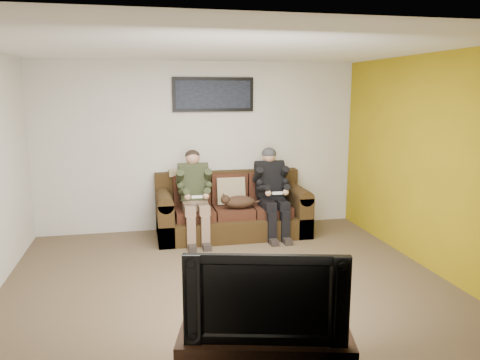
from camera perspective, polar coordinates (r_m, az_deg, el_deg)
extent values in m
plane|color=brown|center=(5.49, -1.57, -12.29)|extent=(5.00, 5.00, 0.00)
plane|color=silver|center=(5.07, -1.73, 15.86)|extent=(5.00, 5.00, 0.00)
plane|color=beige|center=(7.32, -4.87, 4.07)|extent=(5.00, 0.00, 5.00)
plane|color=beige|center=(2.99, 6.28, -5.80)|extent=(5.00, 0.00, 5.00)
plane|color=beige|center=(6.09, 22.18, 1.95)|extent=(0.00, 4.50, 4.50)
plane|color=#A58B10|center=(6.08, 22.10, 1.95)|extent=(0.00, 4.50, 4.50)
cube|color=#33230F|center=(7.13, -0.93, -5.49)|extent=(2.25, 0.97, 0.31)
cube|color=#33230F|center=(7.38, -1.52, -1.24)|extent=(2.25, 0.20, 0.61)
cube|color=#33230F|center=(6.97, -9.16, -4.70)|extent=(0.23, 0.97, 0.61)
cube|color=#33230F|center=(7.35, 6.86, -3.84)|extent=(0.23, 0.97, 0.61)
cylinder|color=#33230F|center=(6.90, -9.24, -2.24)|extent=(0.23, 0.97, 0.23)
cylinder|color=#33230F|center=(7.27, 6.91, -1.49)|extent=(0.23, 0.97, 0.23)
cube|color=#3D1E12|center=(6.94, -5.58, -4.08)|extent=(0.56, 0.61, 0.14)
cube|color=#3D1E12|center=(7.15, -5.89, -1.19)|extent=(0.56, 0.14, 0.45)
cube|color=#3D1E12|center=(7.02, -0.86, -3.84)|extent=(0.56, 0.61, 0.14)
cube|color=#3D1E12|center=(7.23, -1.32, -0.99)|extent=(0.56, 0.14, 0.45)
cube|color=#3D1E12|center=(7.15, 3.72, -3.58)|extent=(0.56, 0.61, 0.14)
cube|color=#3D1E12|center=(7.36, 3.13, -0.80)|extent=(0.56, 0.14, 0.45)
cube|color=#9A8765|center=(7.12, -1.14, -1.34)|extent=(0.43, 0.21, 0.43)
cube|color=#C6BC91|center=(7.21, -6.85, 0.89)|extent=(0.46, 0.23, 0.08)
cube|color=#856953|center=(6.87, -5.57, -3.00)|extent=(0.36, 0.30, 0.14)
cube|color=#2C331E|center=(6.90, -5.71, -0.38)|extent=(0.40, 0.30, 0.53)
cylinder|color=#2C331E|center=(6.89, -5.76, 1.36)|extent=(0.44, 0.18, 0.18)
sphere|color=#A87860|center=(6.88, -5.81, 2.70)|extent=(0.21, 0.21, 0.21)
cube|color=#856953|center=(6.67, -6.22, -3.52)|extent=(0.15, 0.42, 0.13)
cube|color=#856953|center=(6.69, -4.52, -3.44)|extent=(0.15, 0.42, 0.13)
cube|color=#856953|center=(6.56, -5.99, -6.36)|extent=(0.12, 0.13, 0.45)
cube|color=#856953|center=(6.58, -4.25, -6.27)|extent=(0.12, 0.13, 0.45)
cube|color=black|center=(6.54, -5.88, -8.12)|extent=(0.11, 0.26, 0.08)
cube|color=black|center=(6.56, -4.13, -8.02)|extent=(0.11, 0.26, 0.08)
cylinder|color=#2C331E|center=(6.80, -7.33, 0.26)|extent=(0.11, 0.30, 0.28)
cylinder|color=#2C331E|center=(6.84, -4.00, 0.39)|extent=(0.11, 0.30, 0.28)
cylinder|color=#2C331E|center=(6.62, -6.88, -1.43)|extent=(0.14, 0.32, 0.15)
cylinder|color=#2C331E|center=(6.65, -3.96, -1.31)|extent=(0.14, 0.32, 0.15)
sphere|color=#A87860|center=(6.51, -6.42, -2.06)|extent=(0.09, 0.09, 0.09)
sphere|color=#A87860|center=(6.54, -4.15, -1.96)|extent=(0.09, 0.09, 0.09)
cube|color=white|center=(6.51, -5.26, -2.05)|extent=(0.15, 0.04, 0.03)
ellipsoid|color=black|center=(6.89, -5.83, 2.97)|extent=(0.22, 0.22, 0.17)
cube|color=black|center=(7.09, 3.80, -2.54)|extent=(0.36, 0.30, 0.14)
cube|color=black|center=(7.12, 3.61, -0.01)|extent=(0.40, 0.30, 0.53)
cylinder|color=black|center=(7.11, 3.58, 1.69)|extent=(0.44, 0.18, 0.18)
sphere|color=tan|center=(7.10, 3.56, 2.99)|extent=(0.21, 0.21, 0.21)
cube|color=black|center=(6.88, 3.45, -3.03)|extent=(0.15, 0.42, 0.13)
cube|color=black|center=(6.94, 5.04, -2.94)|extent=(0.15, 0.42, 0.13)
cube|color=black|center=(6.77, 3.88, -5.77)|extent=(0.12, 0.13, 0.45)
cube|color=black|center=(6.83, 5.50, -5.66)|extent=(0.12, 0.13, 0.45)
cube|color=black|center=(6.75, 4.05, -7.47)|extent=(0.11, 0.26, 0.08)
cube|color=black|center=(6.81, 5.68, -7.34)|extent=(0.11, 0.26, 0.08)
cylinder|color=black|center=(6.99, 2.19, 0.63)|extent=(0.11, 0.30, 0.28)
cylinder|color=black|center=(7.10, 5.33, 0.75)|extent=(0.11, 0.30, 0.28)
cylinder|color=black|center=(6.82, 2.88, -1.00)|extent=(0.14, 0.32, 0.15)
cylinder|color=black|center=(6.91, 5.61, -0.88)|extent=(0.14, 0.32, 0.15)
sphere|color=tan|center=(6.72, 3.47, -1.61)|extent=(0.09, 0.09, 0.09)
sphere|color=tan|center=(6.80, 5.59, -1.51)|extent=(0.09, 0.09, 0.09)
cube|color=white|center=(6.74, 4.58, -1.59)|extent=(0.15, 0.04, 0.03)
ellipsoid|color=black|center=(7.10, 3.56, 3.23)|extent=(0.22, 0.22, 0.19)
ellipsoid|color=#462C1B|center=(6.89, -0.04, -2.70)|extent=(0.47, 0.26, 0.19)
sphere|color=#462C1B|center=(6.80, -1.80, -2.40)|extent=(0.14, 0.14, 0.14)
cone|color=#462C1B|center=(6.75, -1.92, -1.89)|extent=(0.04, 0.04, 0.04)
cone|color=#462C1B|center=(6.82, -2.02, -1.77)|extent=(0.04, 0.04, 0.04)
cylinder|color=#462C1B|center=(6.99, 1.80, -2.79)|extent=(0.26, 0.13, 0.08)
cube|color=black|center=(7.27, -3.28, 10.36)|extent=(1.25, 0.04, 0.52)
cube|color=black|center=(7.25, -3.25, 10.36)|extent=(1.15, 0.01, 0.42)
imported|color=black|center=(3.44, 3.14, -13.64)|extent=(1.15, 0.43, 0.66)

